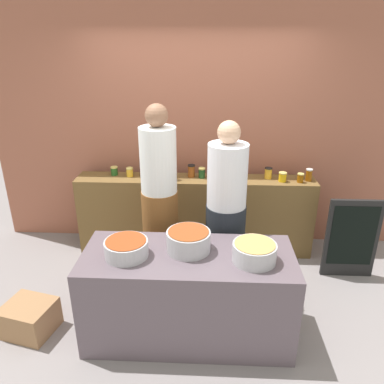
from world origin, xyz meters
TOP-DOWN VIEW (x-y plane):
  - ground at (0.00, 0.00)m, footprint 12.00×12.00m
  - storefront_wall at (0.00, 1.45)m, footprint 4.80×0.12m
  - display_shelf at (0.00, 1.10)m, footprint 2.70×0.36m
  - prep_table at (0.00, -0.30)m, footprint 1.70×0.70m
  - preserve_jar_0 at (-0.94, 1.17)m, footprint 0.08×0.08m
  - preserve_jar_1 at (-0.75, 1.13)m, footprint 0.08×0.08m
  - preserve_jar_2 at (-0.59, 1.16)m, footprint 0.09×0.09m
  - preserve_jar_3 at (-0.49, 1.04)m, footprint 0.08×0.08m
  - preserve_jar_4 at (-0.36, 1.09)m, footprint 0.07×0.07m
  - preserve_jar_5 at (-0.24, 1.04)m, footprint 0.07×0.07m
  - preserve_jar_6 at (-0.05, 1.15)m, footprint 0.08×0.08m
  - preserve_jar_7 at (0.07, 1.12)m, footprint 0.08×0.08m
  - preserve_jar_8 at (0.21, 1.08)m, footprint 0.08×0.08m
  - preserve_jar_9 at (0.42, 1.06)m, footprint 0.09×0.09m
  - preserve_jar_10 at (0.82, 1.14)m, footprint 0.08×0.08m
  - preserve_jar_11 at (0.96, 1.05)m, footprint 0.09×0.09m
  - preserve_jar_12 at (1.15, 1.03)m, footprint 0.07×0.07m
  - preserve_jar_13 at (1.26, 1.08)m, footprint 0.07×0.07m
  - cooking_pot_left at (-0.48, -0.35)m, footprint 0.34×0.34m
  - cooking_pot_center at (-0.00, -0.24)m, footprint 0.35×0.35m
  - cooking_pot_right at (0.51, -0.37)m, footprint 0.34×0.34m
  - cook_with_tongs at (-0.32, 0.44)m, footprint 0.36×0.36m
  - cook_in_cap at (0.32, 0.29)m, footprint 0.37×0.37m
  - bread_crate at (-1.37, -0.35)m, footprint 0.48×0.44m
  - chalkboard_sign at (1.65, 0.62)m, footprint 0.54×0.05m

SIDE VIEW (x-z plane):
  - ground at x=0.00m, z-range 0.00..0.00m
  - bread_crate at x=-1.37m, z-range 0.00..0.27m
  - prep_table at x=0.00m, z-range 0.00..0.78m
  - chalkboard_sign at x=1.65m, z-range 0.01..0.89m
  - display_shelf at x=0.00m, z-range 0.00..0.91m
  - cook_in_cap at x=0.32m, z-range -0.08..1.65m
  - cook_with_tongs at x=-0.32m, z-range -0.08..1.77m
  - cooking_pot_left at x=-0.48m, z-range 0.78..0.92m
  - cooking_pot_right at x=0.51m, z-range 0.78..0.93m
  - cooking_pot_center at x=0.00m, z-range 0.78..0.95m
  - preserve_jar_0 at x=-0.94m, z-range 0.91..1.01m
  - preserve_jar_12 at x=1.15m, z-range 0.91..1.01m
  - preserve_jar_1 at x=-0.75m, z-range 0.91..1.01m
  - preserve_jar_11 at x=0.96m, z-range 0.91..1.01m
  - preserve_jar_2 at x=-0.59m, z-range 0.91..1.02m
  - preserve_jar_7 at x=0.07m, z-range 0.91..1.03m
  - preserve_jar_8 at x=0.21m, z-range 0.91..1.03m
  - preserve_jar_10 at x=0.82m, z-range 0.91..1.03m
  - preserve_jar_9 at x=0.42m, z-range 0.91..1.04m
  - preserve_jar_4 at x=-0.36m, z-range 0.91..1.05m
  - preserve_jar_13 at x=1.26m, z-range 0.91..1.05m
  - preserve_jar_6 at x=-0.05m, z-range 0.91..1.05m
  - preserve_jar_3 at x=-0.49m, z-range 0.91..1.05m
  - preserve_jar_5 at x=-0.24m, z-range 0.91..1.06m
  - storefront_wall at x=0.00m, z-range 0.00..3.00m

